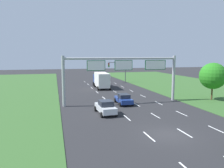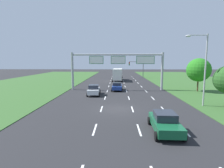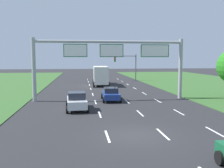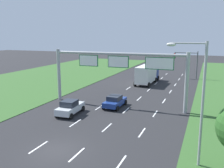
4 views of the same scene
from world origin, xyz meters
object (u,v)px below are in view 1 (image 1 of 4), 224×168
at_px(car_lead_silver, 124,99).
at_px(traffic_light_mast, 118,68).
at_px(car_mid_lane, 106,107).
at_px(box_truck, 101,80).
at_px(roadside_tree_mid, 213,76).
at_px(sign_gantry, 124,70).

relative_size(car_lead_silver, traffic_light_mast, 0.73).
bearing_deg(car_mid_lane, car_lead_silver, 47.13).
bearing_deg(car_lead_silver, box_truck, 90.95).
bearing_deg(box_truck, car_mid_lane, -98.44).
bearing_deg(car_mid_lane, box_truck, 76.38).
xyz_separation_m(car_mid_lane, traffic_light_mast, (10.22, 29.28, 3.05)).
bearing_deg(roadside_tree_mid, traffic_light_mast, 107.05).
distance_m(car_mid_lane, roadside_tree_mid, 18.69).
xyz_separation_m(box_truck, traffic_light_mast, (6.32, 8.23, 2.07)).
bearing_deg(traffic_light_mast, car_lead_silver, -104.67).
height_order(car_lead_silver, box_truck, box_truck).
xyz_separation_m(car_mid_lane, sign_gantry, (3.95, 5.18, 4.14)).
height_order(car_lead_silver, traffic_light_mast, traffic_light_mast).
bearing_deg(car_lead_silver, car_mid_lane, -128.20).
relative_size(car_lead_silver, roadside_tree_mid, 0.69).
bearing_deg(car_mid_lane, sign_gantry, 49.52).
height_order(car_mid_lane, traffic_light_mast, traffic_light_mast).
bearing_deg(car_lead_silver, roadside_tree_mid, -1.74).
distance_m(traffic_light_mast, roadside_tree_mid, 26.80).
distance_m(sign_gantry, roadside_tree_mid, 14.25).
xyz_separation_m(box_truck, sign_gantry, (0.05, -15.87, 3.15)).
height_order(box_truck, roadside_tree_mid, roadside_tree_mid).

